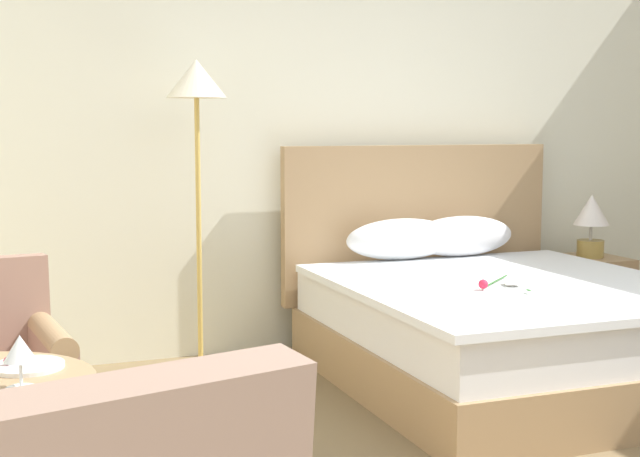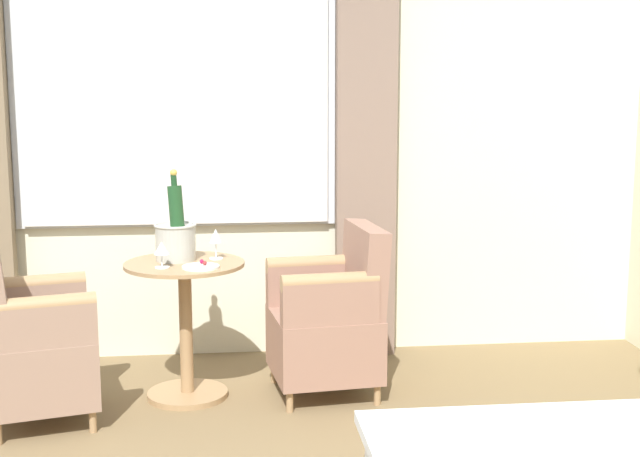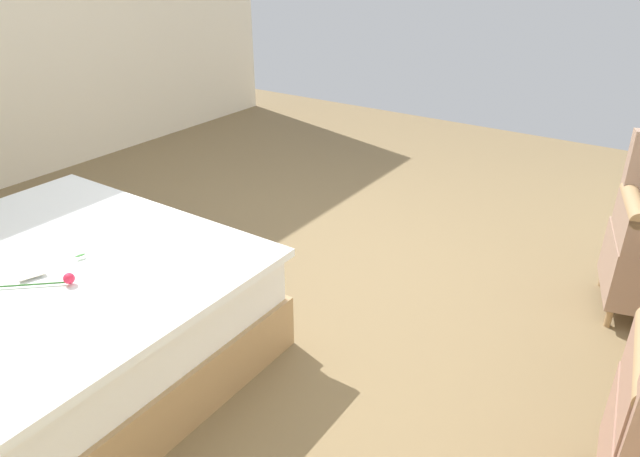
{
  "view_description": "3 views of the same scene",
  "coord_description": "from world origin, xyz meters",
  "views": [
    {
      "loc": [
        -2.09,
        -2.27,
        1.38
      ],
      "look_at": [
        -0.81,
        1.11,
        0.96
      ],
      "focal_mm": 50.0,
      "sensor_mm": 36.0,
      "label": 1
    },
    {
      "loc": [
        2.47,
        0.27,
        1.69
      ],
      "look_at": [
        -1.04,
        0.66,
        1.09
      ],
      "focal_mm": 50.0,
      "sensor_mm": 36.0,
      "label": 2
    },
    {
      "loc": [
        -1.84,
        2.61,
        1.87
      ],
      "look_at": [
        -0.7,
        0.93,
        0.85
      ],
      "focal_mm": 32.0,
      "sensor_mm": 36.0,
      "label": 3
    }
  ],
  "objects": [
    {
      "name": "ground_plane",
      "position": [
        0.0,
        0.0,
        0.0
      ],
      "size": [
        7.33,
        7.33,
        0.0
      ],
      "primitive_type": "plane",
      "color": "olive"
    }
  ]
}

